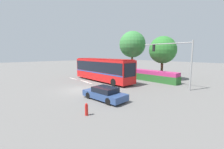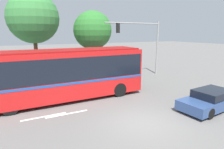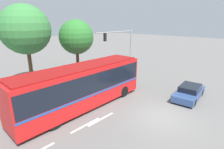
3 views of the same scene
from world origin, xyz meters
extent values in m
plane|color=slate|center=(0.00, 0.00, 0.00)|extent=(140.00, 140.00, 0.00)
cube|color=red|center=(-2.77, 5.37, 1.79)|extent=(11.18, 2.55, 3.08)
cube|color=black|center=(-2.77, 5.37, 2.28)|extent=(10.95, 2.59, 1.48)
cube|color=#194C9E|center=(-2.77, 5.37, 1.42)|extent=(11.06, 2.58, 0.14)
cube|color=black|center=(2.84, 5.35, 2.16)|extent=(0.07, 2.13, 1.73)
cube|color=maroon|center=(-2.77, 5.37, 3.38)|extent=(10.73, 2.35, 0.10)
cylinder|color=black|center=(1.03, 6.46, 0.50)|extent=(1.00, 0.30, 1.00)
cylinder|color=black|center=(1.03, 4.25, 0.50)|extent=(1.00, 0.30, 1.00)
cylinder|color=black|center=(-6.00, 6.48, 0.50)|extent=(1.00, 0.30, 1.00)
cylinder|color=black|center=(-6.01, 4.27, 0.50)|extent=(1.00, 0.30, 1.00)
cube|color=navy|center=(4.74, -0.34, 0.45)|extent=(4.46, 2.14, 0.56)
cube|color=black|center=(4.85, -0.33, 0.96)|extent=(2.29, 1.74, 0.46)
cylinder|color=black|center=(3.47, -1.23, 0.31)|extent=(0.63, 0.27, 0.61)
cylinder|color=black|center=(3.34, 0.32, 0.31)|extent=(0.63, 0.27, 0.61)
cylinder|color=black|center=(5.96, 0.55, 0.31)|extent=(0.63, 0.27, 0.61)
cylinder|color=gray|center=(8.56, 9.18, 2.86)|extent=(0.18, 0.18, 5.71)
cylinder|color=gray|center=(5.39, 9.18, 5.44)|extent=(6.35, 0.12, 0.12)
cube|color=black|center=(3.63, 9.18, 4.94)|extent=(0.30, 0.22, 0.90)
cylinder|color=red|center=(3.63, 9.30, 5.24)|extent=(0.18, 0.02, 0.18)
cylinder|color=yellow|center=(3.63, 9.30, 4.94)|extent=(0.18, 0.02, 0.18)
cylinder|color=green|center=(3.63, 9.30, 4.64)|extent=(0.18, 0.02, 0.18)
cube|color=#286028|center=(2.24, 11.18, 0.52)|extent=(8.30, 1.53, 1.04)
cube|color=#B22D6B|center=(2.24, 11.18, 1.32)|extent=(8.13, 1.46, 0.57)
cylinder|color=brown|center=(-3.48, 13.07, 2.08)|extent=(0.37, 0.37, 4.15)
sphere|color=#387F3D|center=(-3.48, 13.07, 5.90)|extent=(4.85, 4.85, 4.85)
cylinder|color=brown|center=(2.64, 13.25, 1.62)|extent=(0.39, 0.39, 3.24)
sphere|color=#2D752D|center=(2.64, 13.25, 4.78)|extent=(4.28, 4.28, 4.28)
cube|color=silver|center=(-4.38, 3.12, 0.01)|extent=(2.40, 0.16, 0.01)
cube|color=silver|center=(-3.16, 2.90, 0.01)|extent=(2.40, 0.16, 0.01)
camera|label=1|loc=(15.16, -8.74, 4.22)|focal=24.04mm
camera|label=2|loc=(-5.58, -7.30, 4.54)|focal=30.78mm
camera|label=3|loc=(-10.74, -5.15, 6.72)|focal=28.18mm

